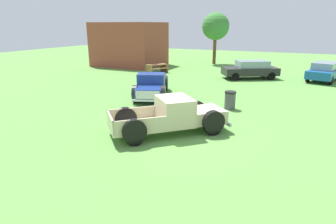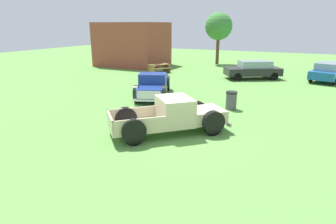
{
  "view_description": "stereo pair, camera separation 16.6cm",
  "coord_description": "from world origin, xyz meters",
  "px_view_note": "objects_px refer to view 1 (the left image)",
  "views": [
    {
      "loc": [
        4.33,
        -10.32,
        4.28
      ],
      "look_at": [
        -0.4,
        -0.25,
        0.9
      ],
      "focal_mm": 30.77,
      "sensor_mm": 36.0,
      "label": 1
    },
    {
      "loc": [
        4.48,
        -10.25,
        4.28
      ],
      "look_at": [
        -0.4,
        -0.25,
        0.9
      ],
      "focal_mm": 30.77,
      "sensor_mm": 36.0,
      "label": 2
    }
  ],
  "objects_px": {
    "pickup_truck_behind_left": "(151,86)",
    "sedan_distant_b": "(325,71)",
    "oak_tree_east": "(216,27)",
    "picnic_table": "(157,67)",
    "pickup_truck_foreground": "(176,116)",
    "trash_can": "(230,100)",
    "sedan_distant_a": "(251,69)"
  },
  "relations": [
    {
      "from": "sedan_distant_a",
      "to": "picnic_table",
      "type": "bearing_deg",
      "value": -176.6
    },
    {
      "from": "trash_can",
      "to": "oak_tree_east",
      "type": "relative_size",
      "value": 0.17
    },
    {
      "from": "pickup_truck_behind_left",
      "to": "sedan_distant_b",
      "type": "bearing_deg",
      "value": 47.41
    },
    {
      "from": "picnic_table",
      "to": "pickup_truck_foreground",
      "type": "bearing_deg",
      "value": -59.69
    },
    {
      "from": "pickup_truck_foreground",
      "to": "picnic_table",
      "type": "relative_size",
      "value": 1.99
    },
    {
      "from": "sedan_distant_b",
      "to": "oak_tree_east",
      "type": "relative_size",
      "value": 0.85
    },
    {
      "from": "oak_tree_east",
      "to": "picnic_table",
      "type": "bearing_deg",
      "value": -110.28
    },
    {
      "from": "pickup_truck_behind_left",
      "to": "sedan_distant_b",
      "type": "distance_m",
      "value": 14.55
    },
    {
      "from": "trash_can",
      "to": "pickup_truck_foreground",
      "type": "bearing_deg",
      "value": -105.37
    },
    {
      "from": "sedan_distant_b",
      "to": "oak_tree_east",
      "type": "distance_m",
      "value": 12.99
    },
    {
      "from": "pickup_truck_foreground",
      "to": "sedan_distant_b",
      "type": "bearing_deg",
      "value": 68.69
    },
    {
      "from": "pickup_truck_behind_left",
      "to": "oak_tree_east",
      "type": "bearing_deg",
      "value": 93.52
    },
    {
      "from": "pickup_truck_behind_left",
      "to": "sedan_distant_a",
      "type": "xyz_separation_m",
      "value": [
        4.34,
        9.16,
        0.08
      ]
    },
    {
      "from": "sedan_distant_a",
      "to": "trash_can",
      "type": "bearing_deg",
      "value": -86.26
    },
    {
      "from": "pickup_truck_foreground",
      "to": "trash_can",
      "type": "bearing_deg",
      "value": 74.63
    },
    {
      "from": "pickup_truck_foreground",
      "to": "sedan_distant_b",
      "type": "xyz_separation_m",
      "value": [
        6.07,
        15.55,
        0.07
      ]
    },
    {
      "from": "pickup_truck_foreground",
      "to": "sedan_distant_b",
      "type": "distance_m",
      "value": 16.69
    },
    {
      "from": "sedan_distant_a",
      "to": "pickup_truck_behind_left",
      "type": "bearing_deg",
      "value": -115.37
    },
    {
      "from": "oak_tree_east",
      "to": "pickup_truck_behind_left",
      "type": "bearing_deg",
      "value": -86.48
    },
    {
      "from": "sedan_distant_a",
      "to": "trash_can",
      "type": "relative_size",
      "value": 4.96
    },
    {
      "from": "sedan_distant_b",
      "to": "picnic_table",
      "type": "bearing_deg",
      "value": -171.65
    },
    {
      "from": "pickup_truck_foreground",
      "to": "sedan_distant_b",
      "type": "height_order",
      "value": "sedan_distant_b"
    },
    {
      "from": "pickup_truck_foreground",
      "to": "trash_can",
      "type": "distance_m",
      "value": 4.53
    },
    {
      "from": "pickup_truck_foreground",
      "to": "sedan_distant_a",
      "type": "xyz_separation_m",
      "value": [
        0.57,
        14.01,
        0.07
      ]
    },
    {
      "from": "pickup_truck_foreground",
      "to": "trash_can",
      "type": "height_order",
      "value": "pickup_truck_foreground"
    },
    {
      "from": "picnic_table",
      "to": "oak_tree_east",
      "type": "xyz_separation_m",
      "value": [
        3.07,
        8.31,
        3.59
      ]
    },
    {
      "from": "pickup_truck_behind_left",
      "to": "trash_can",
      "type": "bearing_deg",
      "value": -5.53
    },
    {
      "from": "picnic_table",
      "to": "oak_tree_east",
      "type": "bearing_deg",
      "value": 69.72
    },
    {
      "from": "pickup_truck_behind_left",
      "to": "sedan_distant_b",
      "type": "height_order",
      "value": "sedan_distant_b"
    },
    {
      "from": "trash_can",
      "to": "oak_tree_east",
      "type": "xyz_separation_m",
      "value": [
        -6.02,
        17.45,
        3.61
      ]
    },
    {
      "from": "sedan_distant_a",
      "to": "pickup_truck_foreground",
      "type": "bearing_deg",
      "value": -92.33
    },
    {
      "from": "pickup_truck_foreground",
      "to": "oak_tree_east",
      "type": "relative_size",
      "value": 0.83
    }
  ]
}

